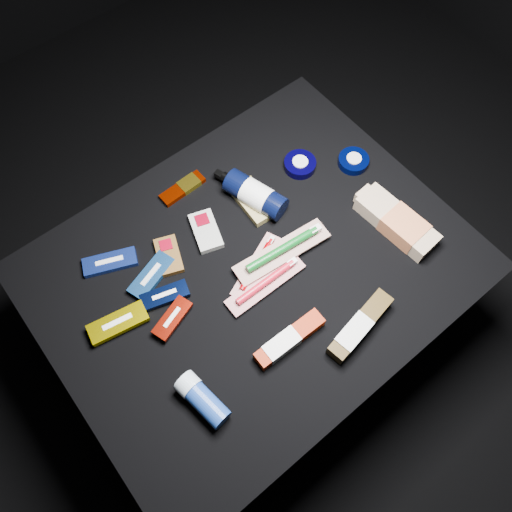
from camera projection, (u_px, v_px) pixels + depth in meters
ground at (254, 321)px, 1.54m from camera, size 3.00×3.00×0.00m
cloth_table at (254, 297)px, 1.36m from camera, size 0.98×0.78×0.40m
luna_bar_0 at (110, 262)px, 1.18m from camera, size 0.13×0.09×0.02m
luna_bar_1 at (151, 276)px, 1.16m from camera, size 0.13×0.08×0.02m
luna_bar_2 at (165, 295)px, 1.14m from camera, size 0.12×0.07×0.01m
luna_bar_3 at (118, 323)px, 1.11m from camera, size 0.14×0.07×0.02m
luna_bar_4 at (172, 318)px, 1.11m from camera, size 0.11×0.07×0.01m
clif_bar_0 at (168, 254)px, 1.19m from camera, size 0.09×0.11×0.02m
clif_bar_1 at (205, 230)px, 1.22m from camera, size 0.09×0.12×0.02m
clif_bar_2 at (253, 200)px, 1.25m from camera, size 0.08×0.13×0.02m
power_bar at (185, 187)px, 1.27m from camera, size 0.12×0.04×0.02m
lotion_bottle at (255, 195)px, 1.23m from camera, size 0.11×0.21×0.07m
cream_tin_upper at (300, 164)px, 1.30m from camera, size 0.08×0.08×0.03m
cream_tin_lower at (353, 161)px, 1.31m from camera, size 0.08×0.08×0.02m
bodywash_bottle at (398, 223)px, 1.21m from camera, size 0.09×0.23×0.05m
deodorant_stick at (202, 399)px, 1.02m from camera, size 0.07×0.13×0.05m
toothbrush_pack_0 at (257, 264)px, 1.18m from camera, size 0.19×0.11×0.02m
toothbrush_pack_1 at (266, 282)px, 1.15m from camera, size 0.21×0.05×0.02m
toothbrush_pack_2 at (283, 250)px, 1.18m from camera, size 0.25×0.08×0.03m
toothpaste_carton_red at (287, 341)px, 1.09m from camera, size 0.17×0.04×0.03m
toothpaste_carton_green at (358, 328)px, 1.09m from camera, size 0.19×0.07×0.04m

